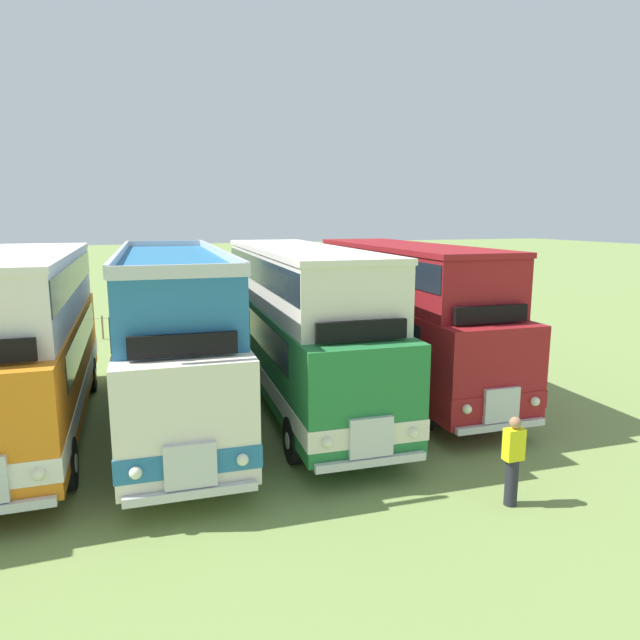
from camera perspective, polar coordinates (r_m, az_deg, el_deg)
name	(u,v)px	position (r m, az deg, el deg)	size (l,w,h in m)	color
bus_fifth_in_row	(26,335)	(15.47, -27.68, -1.40)	(2.72, 10.31, 4.49)	orange
bus_sixth_in_row	(173,331)	(15.31, -14.64, -1.05)	(3.02, 11.35, 4.52)	silver
bus_seventh_in_row	(300,318)	(15.97, -2.08, 0.16)	(3.08, 11.15, 4.49)	#237538
bus_eighth_in_row	(406,311)	(17.51, 8.67, 0.95)	(2.89, 10.09, 4.49)	maroon
marshal_person	(513,460)	(11.28, 18.97, -13.30)	(0.36, 0.24, 1.73)	#23232D
rope_fence_line	(25,328)	(26.75, -27.74, -0.74)	(30.55, 0.08, 1.05)	#8C704C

